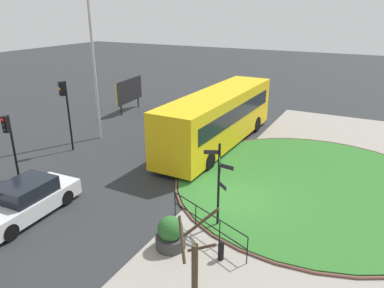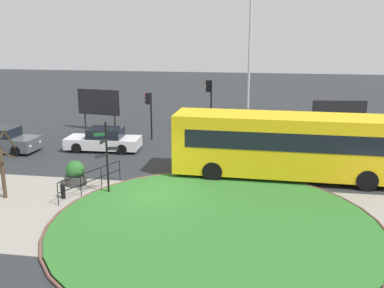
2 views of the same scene
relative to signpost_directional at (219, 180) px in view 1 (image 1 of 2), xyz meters
The scene contains 15 objects.
ground 2.98m from the signpost_directional, ahead, with size 120.00×120.00×0.00m, color #282B2D.
sidewalk_paving 3.63m from the signpost_directional, 42.73° to the right, with size 32.00×7.68×0.02m, color gray.
grass_island 6.09m from the signpost_directional, 26.09° to the right, with size 12.60×12.60×0.10m, color #2D6B28.
grass_kerb_ring 6.09m from the signpost_directional, 26.09° to the right, with size 12.91×12.91×0.11m, color brown.
signpost_directional is the anchor object (origin of this frame).
bollard_foreground 2.54m from the signpost_directional, 153.63° to the right, with size 0.20×0.20×0.73m.
railing_grass_edge 1.53m from the signpost_directional, behind, with size 1.59×3.61×1.04m.
bus_yellow 8.95m from the signpost_directional, 23.60° to the left, with size 11.44×2.83×3.23m.
car_near_lane 7.78m from the signpost_directional, 111.47° to the left, with size 4.63×1.99×1.43m.
traffic_light_near 11.38m from the signpost_directional, 72.90° to the left, with size 0.48×0.32×4.07m.
traffic_light_far 10.41m from the signpost_directional, 94.02° to the left, with size 0.48×0.31×3.22m.
lamppost_tall 12.70m from the signpost_directional, 61.33° to the left, with size 0.32×0.32×9.55m.
billboard_left 17.77m from the signpost_directional, 47.04° to the left, with size 3.69×0.54×2.61m.
planter_near_signpost 2.60m from the signpost_directional, 154.70° to the left, with size 1.05×1.05×1.21m.
street_tree_bare 4.51m from the signpost_directional, 164.43° to the right, with size 1.07×0.98×3.25m.
Camera 1 is at (-13.37, -4.72, 7.85)m, focal length 34.19 mm.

